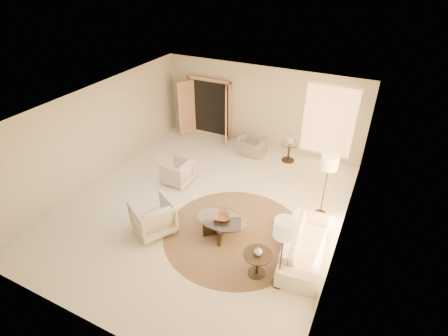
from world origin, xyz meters
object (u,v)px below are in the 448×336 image
at_px(floor_lamp_far, 284,231).
at_px(side_vase, 290,140).
at_px(armchair_left, 177,171).
at_px(end_vase, 258,251).
at_px(coffee_table, 222,224).
at_px(end_table, 257,260).
at_px(floor_lamp_near, 329,165).
at_px(bowl, 222,217).
at_px(sofa, 305,245).
at_px(armchair_right, 153,216).
at_px(accent_chair, 251,144).
at_px(side_table, 289,150).

xyz_separation_m(floor_lamp_far, side_vase, (-1.33, 4.96, -0.70)).
distance_m(armchair_left, end_vase, 4.07).
bearing_deg(side_vase, armchair_left, -133.81).
relative_size(coffee_table, side_vase, 7.02).
relative_size(coffee_table, end_table, 2.56).
relative_size(floor_lamp_near, floor_lamp_far, 1.04).
height_order(coffee_table, side_vase, side_vase).
bearing_deg(end_vase, bowl, 146.97).
relative_size(bowl, end_vase, 2.04).
height_order(armchair_left, bowl, armchair_left).
bearing_deg(bowl, end_table, -33.03).
relative_size(end_table, bowl, 1.63).
distance_m(sofa, floor_lamp_near, 2.04).
relative_size(armchair_right, bowl, 2.46).
relative_size(accent_chair, floor_lamp_near, 0.50).
bearing_deg(side_table, end_vase, -80.37).
bearing_deg(coffee_table, side_vase, 84.49).
xyz_separation_m(armchair_left, floor_lamp_near, (4.16, 0.40, 1.11)).
relative_size(floor_lamp_near, end_vase, 9.61).
bearing_deg(floor_lamp_far, end_vase, 173.22).
relative_size(floor_lamp_near, bowl, 4.72).
relative_size(sofa, floor_lamp_far, 1.31).
relative_size(armchair_right, coffee_table, 0.59).
bearing_deg(armchair_right, side_table, -172.33).
height_order(bowl, side_vase, side_vase).
distance_m(armchair_right, bowl, 1.67).
height_order(armchair_right, coffee_table, armchair_right).
xyz_separation_m(accent_chair, end_table, (2.11, -4.76, 0.01)).
bearing_deg(sofa, armchair_left, 67.20).
xyz_separation_m(floor_lamp_near, side_vase, (-1.59, 2.28, -0.76)).
bearing_deg(side_vase, floor_lamp_far, -74.93).
relative_size(armchair_left, coffee_table, 0.51).
distance_m(armchair_right, end_table, 2.78).
relative_size(accent_chair, coffee_table, 0.57).
relative_size(end_table, side_vase, 2.75).
bearing_deg(end_table, side_table, 99.63).
distance_m(end_vase, side_vase, 4.97).
distance_m(armchair_right, coffee_table, 1.68).
height_order(floor_lamp_far, end_vase, floor_lamp_far).
bearing_deg(side_vase, side_table, -63.43).
height_order(armchair_left, coffee_table, armchair_left).
bearing_deg(floor_lamp_near, bowl, -137.54).
distance_m(end_table, side_table, 4.97).
xyz_separation_m(side_table, bowl, (-0.40, -4.10, 0.12)).
bearing_deg(armchair_right, end_table, 116.64).
height_order(armchair_left, floor_lamp_far, floor_lamp_far).
xyz_separation_m(bowl, side_vase, (0.40, 4.10, 0.24)).
relative_size(accent_chair, floor_lamp_far, 0.52).
xyz_separation_m(sofa, side_vase, (-1.59, 3.94, 0.42)).
bearing_deg(coffee_table, end_table, -33.03).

